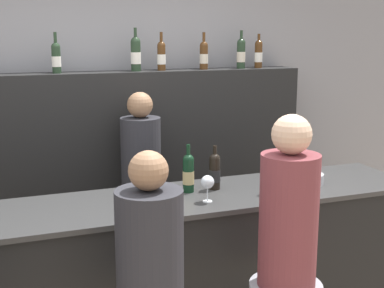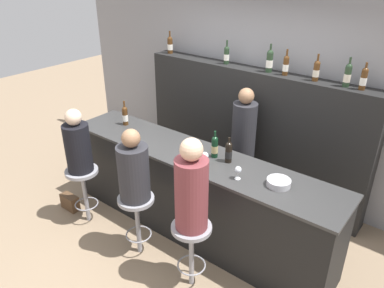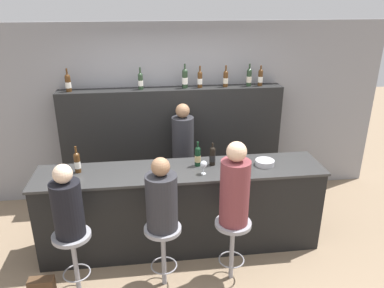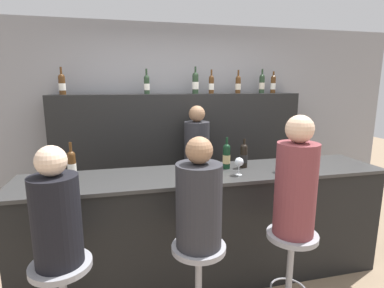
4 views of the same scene
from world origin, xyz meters
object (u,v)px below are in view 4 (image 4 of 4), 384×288
Objects in this scene: wine_bottle_backbar_4 at (238,84)px; bar_stool_right at (291,252)px; wine_bottle_counter_1 at (227,156)px; wine_bottle_backbar_2 at (195,83)px; wine_bottle_backbar_3 at (211,84)px; wine_bottle_counter_2 at (244,155)px; bar_stool_left at (63,285)px; wine_bottle_backbar_5 at (262,84)px; wine_glass_1 at (280,162)px; wine_bottle_backbar_6 at (273,84)px; guest_seated_middle at (199,200)px; bar_stool_middle at (199,265)px; guest_seated_left at (56,214)px; metal_bowl at (305,162)px; wine_bottle_counter_0 at (72,165)px; wine_glass_0 at (239,162)px; bartender at (197,176)px; wine_bottle_backbar_1 at (147,84)px; wine_bottle_backbar_0 at (62,84)px.

wine_bottle_backbar_4 reaches higher than bar_stool_right.
wine_bottle_counter_1 is 1.32m from wine_bottle_backbar_2.
wine_bottle_backbar_2 is at bearing 91.05° from wine_bottle_counter_1.
wine_bottle_counter_2 is at bearing -90.68° from wine_bottle_backbar_3.
wine_bottle_counter_1 is 0.42× the size of bar_stool_left.
wine_glass_1 is (-0.46, -1.35, -0.70)m from wine_bottle_backbar_5.
wine_bottle_backbar_6 is at bearing 65.11° from wine_glass_1.
bar_stool_middle is at bearing -135.00° from guest_seated_middle.
guest_seated_left is (-1.93, -1.87, -0.78)m from wine_bottle_backbar_4.
wine_bottle_backbar_6 is 0.37× the size of guest_seated_middle.
bar_stool_left is at bearing -164.05° from wine_glass_1.
guest_seated_middle is (0.91, 0.00, 0.00)m from guest_seated_left.
guest_seated_left is 1.72m from bar_stool_right.
bar_stool_right is at bearing -128.69° from metal_bowl.
wine_bottle_counter_0 is 2.62m from wine_bottle_backbar_5.
wine_bottle_backbar_6 is at bearing 77.74° from metal_bowl.
wine_glass_1 is (0.39, -0.00, -0.02)m from wine_glass_0.
wine_bottle_counter_1 is 1.32m from wine_bottle_backbar_3.
bartender is at bearing -101.34° from wine_bottle_backbar_2.
wine_bottle_counter_2 is (1.55, 0.00, -0.01)m from wine_bottle_counter_0.
guest_seated_left is at bearing -142.47° from wine_bottle_backbar_6.
bartender is at bearing 118.05° from wine_glass_1.
wine_glass_1 is (0.43, -0.22, -0.03)m from wine_bottle_counter_1.
wine_bottle_counter_0 reaches higher than bar_stool_right.
wine_bottle_backbar_1 reaches higher than wine_bottle_counter_2.
wine_bottle_counter_0 is at bearing 155.86° from bar_stool_right.
wine_bottle_counter_2 reaches higher than metal_bowl.
bar_stool_middle is at bearing -39.05° from wine_bottle_counter_0.
wine_bottle_backbar_2 is 2.64m from bar_stool_left.
wine_glass_0 is 1.51m from guest_seated_left.
wine_bottle_backbar_0 is 1.57m from wine_bottle_backbar_2.
wine_bottle_backbar_6 is 2.73m from bar_stool_middle.
wine_bottle_backbar_6 is at bearing -0.00° from wine_bottle_backbar_4.
guest_seated_left reaches higher than bar_stool_middle.
guest_seated_left is at bearing 180.00° from bar_stool_middle.
wine_bottle_counter_0 reaches higher than wine_glass_0.
bar_stool_middle is at bearing -109.35° from wine_bottle_backbar_3.
wine_bottle_backbar_6 is (0.17, 0.00, -0.01)m from wine_bottle_backbar_5.
wine_bottle_backbar_3 reaches higher than wine_bottle_counter_1.
guest_seated_middle is (0.00, 0.00, 0.49)m from bar_stool_middle.
metal_bowl is (0.81, -1.22, -0.77)m from wine_bottle_backbar_2.
wine_bottle_backbar_1 reaches higher than wine_bottle_backbar_4.
wine_bottle_backbar_3 reaches higher than metal_bowl.
wine_bottle_backbar_6 is 0.40× the size of bar_stool_right.
wine_bottle_counter_2 is at bearing 25.50° from bar_stool_left.
wine_bottle_backbar_5 reaches higher than wine_glass_0.
metal_bowl is 2.26m from guest_seated_left.
metal_bowl is (0.24, -1.22, -0.76)m from wine_bottle_backbar_4.
wine_glass_1 is at bearing -33.76° from wine_bottle_backbar_0.
guest_seated_middle is (-0.50, -0.52, -0.11)m from wine_glass_0.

